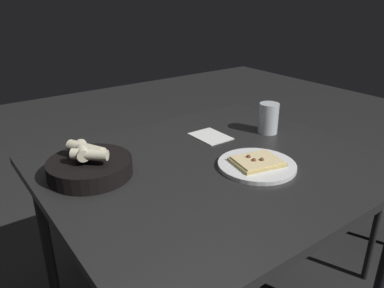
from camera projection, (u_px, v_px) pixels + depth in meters
name	position (u px, v px, depth m)	size (l,w,h in m)	color
dining_table	(214.00, 179.00, 1.33)	(0.97, 1.13, 0.76)	black
pizza_plate	(257.00, 164.00, 1.27)	(0.27, 0.27, 0.04)	white
bread_basket	(90.00, 166.00, 1.20)	(0.27, 0.27, 0.11)	black
beer_glass	(268.00, 119.00, 1.56)	(0.08, 0.08, 0.13)	silver
napkin	(210.00, 136.00, 1.53)	(0.16, 0.12, 0.00)	white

